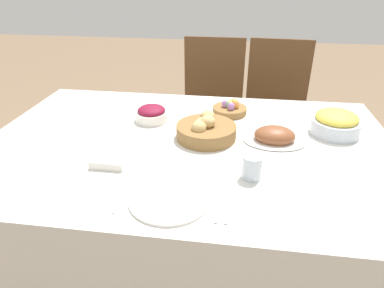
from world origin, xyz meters
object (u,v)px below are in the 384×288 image
at_px(pineapple_bowl, 336,123).
at_px(drinking_cup, 252,167).
at_px(chair_far_center, 212,108).
at_px(chair_far_right, 275,111).
at_px(ham_platter, 274,137).
at_px(knife, 218,204).
at_px(dinner_plate, 169,199).
at_px(bread_basket, 206,130).
at_px(beet_salad_bowl, 152,114).
at_px(fork, 122,195).
at_px(egg_basket, 230,108).
at_px(spoon, 227,205).
at_px(butter_dish, 109,162).

height_order(pineapple_bowl, drinking_cup, pineapple_bowl).
xyz_separation_m(chair_far_center, drinking_cup, (0.24, -1.20, 0.27)).
xyz_separation_m(chair_far_right, pineapple_bowl, (0.18, -0.78, 0.27)).
xyz_separation_m(ham_platter, knife, (-0.21, -0.47, -0.02)).
relative_size(dinner_plate, knife, 1.42).
height_order(bread_basket, beet_salad_bowl, bread_basket).
height_order(ham_platter, knife, ham_platter).
relative_size(chair_far_center, knife, 5.21).
bearing_deg(chair_far_right, bread_basket, -109.63).
bearing_deg(drinking_cup, fork, -157.88).
height_order(pineapple_bowl, fork, pineapple_bowl).
bearing_deg(dinner_plate, egg_basket, 77.74).
xyz_separation_m(egg_basket, knife, (-0.01, -0.76, -0.03)).
bearing_deg(fork, egg_basket, 67.20).
xyz_separation_m(chair_far_center, bread_basket, (0.05, -0.91, 0.26)).
bearing_deg(bread_basket, ham_platter, 0.61).
bearing_deg(knife, drinking_cup, 58.54).
xyz_separation_m(egg_basket, ham_platter, (0.20, -0.29, -0.00)).
bearing_deg(spoon, fork, 179.68).
distance_m(ham_platter, fork, 0.70).
bearing_deg(beet_salad_bowl, pineapple_bowl, -1.59).
bearing_deg(ham_platter, chair_far_right, 84.07).
distance_m(dinner_plate, butter_dish, 0.32).
relative_size(spoon, drinking_cup, 2.13).
xyz_separation_m(pineapple_bowl, drinking_cup, (-0.38, -0.42, -0.01)).
relative_size(egg_basket, drinking_cup, 1.96).
bearing_deg(ham_platter, chair_far_center, 110.88).
relative_size(chair_far_center, chair_far_right, 1.00).
relative_size(chair_far_center, butter_dish, 7.54).
bearing_deg(pineapple_bowl, bread_basket, -167.70).
relative_size(chair_far_right, ham_platter, 3.67).
relative_size(egg_basket, knife, 0.92).
bearing_deg(egg_basket, fork, -113.12).
bearing_deg(bread_basket, butter_dish, -140.05).
bearing_deg(bread_basket, chair_far_right, 66.67).
bearing_deg(ham_platter, spoon, -110.87).
distance_m(pineapple_bowl, butter_dish, 1.00).
height_order(chair_far_right, dinner_plate, chair_far_right).
bearing_deg(chair_far_right, pineapple_bowl, -73.25).
bearing_deg(spoon, chair_far_center, 96.57).
bearing_deg(chair_far_right, drinking_cup, -95.57).
bearing_deg(butter_dish, fork, -58.07).
bearing_deg(beet_salad_bowl, butter_dish, -97.90).
bearing_deg(egg_basket, spoon, -88.18).
bearing_deg(bread_basket, beet_salad_bowl, 152.17).
bearing_deg(chair_far_center, spoon, -82.90).
distance_m(spoon, drinking_cup, 0.19).
xyz_separation_m(fork, knife, (0.32, 0.00, 0.00)).
bearing_deg(egg_basket, beet_salad_bowl, -158.97).
relative_size(egg_basket, dinner_plate, 0.65).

